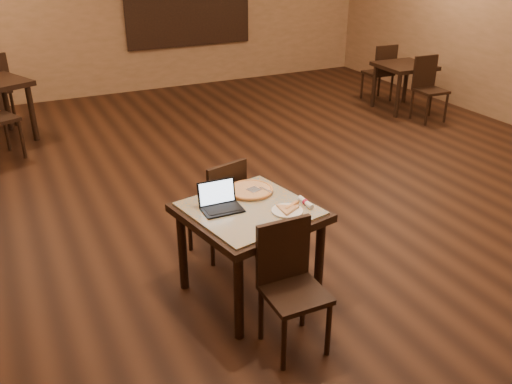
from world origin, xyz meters
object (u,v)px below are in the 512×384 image
laptop (220,201)px  other_table_a_chair_near (428,85)px  chair_main_near (290,279)px  chair_main_far (221,203)px  tiled_table (250,220)px  other_table_a_chair_far (381,70)px  pizza_pan (250,192)px  other_table_a (404,72)px

laptop → other_table_a_chair_near: 5.35m
chair_main_near → chair_main_far: 1.24m
tiled_table → laptop: size_ratio=3.64×
chair_main_far → other_table_a_chair_far: other_table_a_chair_far is taller
chair_main_far → pizza_pan: size_ratio=2.65×
chair_main_far → other_table_a_chair_near: 4.89m
laptop → pizza_pan: laptop is taller
tiled_table → laptop: 0.27m
laptop → tiled_table: bearing=-23.9°
other_table_a → other_table_a_chair_near: bearing=-87.1°
laptop → chair_main_near: bearing=-72.5°
tiled_table → other_table_a: 5.55m
tiled_table → pizza_pan: size_ratio=3.15×
chair_main_near → other_table_a: (4.35, 4.06, 0.10)m
other_table_a_chair_near → other_table_a_chair_far: (-0.01, 1.11, 0.00)m
pizza_pan → tiled_table: bearing=-116.6°
chair_main_far → laptop: bearing=52.5°
chair_main_near → chair_main_far: chair_main_near is taller
chair_main_near → laptop: laptop is taller
pizza_pan → other_table_a_chair_near: size_ratio=0.36×
pizza_pan → other_table_a: bearing=37.1°
chair_main_near → laptop: size_ratio=3.06×
chair_main_near → pizza_pan: chair_main_near is taller
chair_main_near → chair_main_far: (0.02, 1.24, -0.00)m
other_table_a → other_table_a_chair_near: (0.00, -0.56, -0.07)m
other_table_a → laptop: bearing=-141.2°
other_table_a_chair_near → pizza_pan: bearing=-145.5°
tiled_table → chair_main_near: size_ratio=1.19×
pizza_pan → other_table_a_chair_far: 5.66m
pizza_pan → other_table_a: (4.23, 3.20, -0.15)m
other_table_a_chair_far → chair_main_far: bearing=40.5°
pizza_pan → other_table_a_chair_near: bearing=31.9°
tiled_table → chair_main_near: 0.64m
chair_main_far → other_table_a_chair_far: 5.49m
pizza_pan → other_table_a_chair_far: size_ratio=0.36×
other_table_a_chair_near → other_table_a_chair_far: same height
chair_main_near → other_table_a: 5.95m
chair_main_far → other_table_a_chair_far: (4.33, 3.37, 0.03)m
pizza_pan → other_table_a: 5.31m
chair_main_near → other_table_a_chair_near: size_ratio=0.95×
other_table_a → other_table_a_chair_far: other_table_a_chair_far is taller
tiled_table → other_table_a: (4.35, 3.44, -0.05)m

